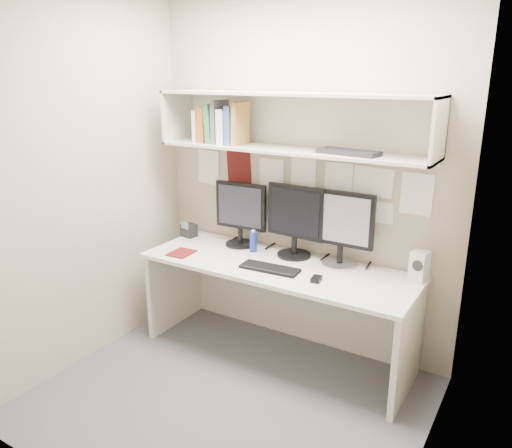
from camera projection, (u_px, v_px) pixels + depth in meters
The scene contains 19 objects.
floor at pixel (228, 399), 3.26m from camera, with size 2.40×2.00×0.01m, color #4A4A50.
wall_back at pixel (301, 178), 3.70m from camera, with size 2.40×0.02×2.60m, color tan.
wall_front at pixel (86, 260), 2.07m from camera, with size 2.40×0.02×2.60m, color tan.
wall_left at pixel (83, 184), 3.48m from camera, with size 0.02×2.00×2.60m, color tan.
wall_right at pixel (439, 242), 2.29m from camera, with size 0.02×2.00×2.60m, color tan.
desk at pixel (277, 310), 3.68m from camera, with size 2.00×0.70×0.73m.
overhead_hutch at pixel (294, 122), 3.47m from camera, with size 2.00×0.38×0.40m.
pinned_papers at pixel (301, 184), 3.71m from camera, with size 1.92×0.01×0.48m, color white, non-canonical shape.
monitor_left at pixel (241, 212), 3.91m from camera, with size 0.43×0.24×0.50m.
monitor_center at pixel (295, 219), 3.66m from camera, with size 0.46×0.25×0.54m.
monitor_right at pixel (342, 226), 3.48m from camera, with size 0.46×0.25×0.54m.
keyboard at pixel (270, 268), 3.47m from camera, with size 0.42×0.15×0.02m, color black.
mouse at pixel (316, 279), 3.28m from camera, with size 0.06×0.09×0.03m, color black.
speaker at pixel (419, 266), 3.26m from camera, with size 0.12×0.13×0.21m.
blue_bottle at pixel (253, 241), 3.81m from camera, with size 0.06×0.06×0.17m.
maroon_notebook at pixel (181, 253), 3.78m from camera, with size 0.16×0.20×0.01m, color #611012.
desk_phone at pixel (189, 230), 4.17m from camera, with size 0.13×0.13×0.14m.
book_stack at pixel (221, 124), 3.69m from camera, with size 0.39×0.19×0.31m.
hutch_tray at pixel (348, 152), 3.21m from camera, with size 0.40×0.15×0.03m, color black.
Camera 1 is at (1.61, -2.28, 2.04)m, focal length 35.00 mm.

